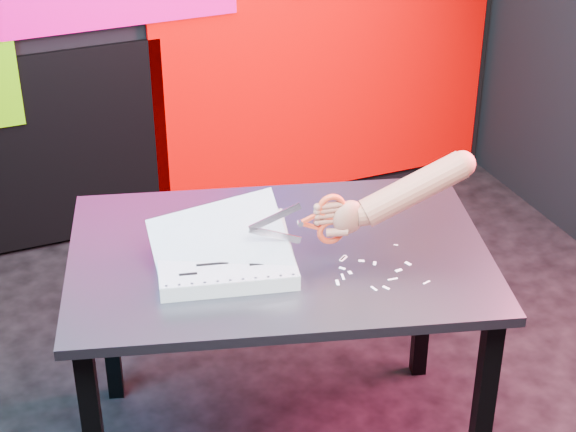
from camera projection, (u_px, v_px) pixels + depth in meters
name	position (u px, v px, depth m)	size (l,w,h in m)	color
room	(335.00, 33.00, 2.52)	(3.01, 3.01, 2.71)	black
backdrop	(197.00, 14.00, 3.92)	(2.88, 0.05, 2.08)	#CC0000
work_table	(279.00, 278.00, 2.77)	(1.35, 1.07, 0.75)	black
printout_stack	(225.00, 261.00, 2.63)	(0.42, 0.35, 0.20)	silver
scissors	(324.00, 220.00, 2.61)	(0.27, 0.05, 0.15)	silver
hand_forearm	(403.00, 193.00, 2.62)	(0.44, 0.13, 0.21)	#93613F
paper_clippings	(368.00, 270.00, 2.63)	(0.25, 0.21, 0.00)	white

